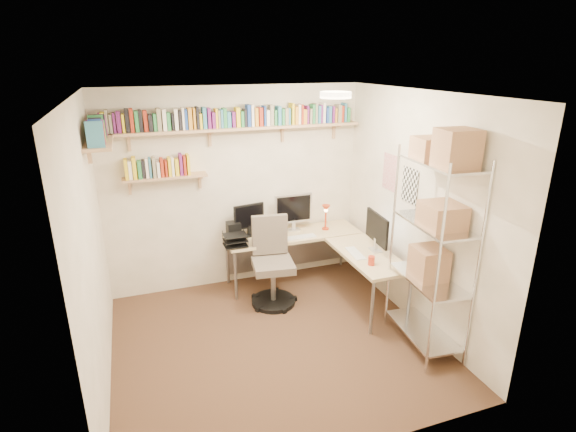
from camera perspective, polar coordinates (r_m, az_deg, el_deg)
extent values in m
plane|color=#49331F|center=(4.85, -1.72, -15.66)|extent=(3.20, 3.20, 0.00)
cube|color=beige|center=(5.64, -6.56, 3.43)|extent=(3.20, 0.04, 2.50)
cube|color=beige|center=(4.11, -23.71, -4.30)|extent=(0.04, 3.00, 2.50)
cube|color=beige|center=(4.96, 16.01, 0.54)|extent=(0.04, 3.00, 2.50)
cube|color=beige|center=(3.01, 7.06, -11.49)|extent=(3.20, 0.04, 2.50)
cube|color=white|center=(3.99, -2.09, 15.25)|extent=(3.20, 3.00, 0.04)
cube|color=silver|center=(5.31, 12.84, 5.41)|extent=(0.01, 0.30, 0.42)
cube|color=white|center=(5.00, 15.20, 3.77)|extent=(0.01, 0.28, 0.38)
cylinder|color=#FFEAC6|center=(4.43, 6.07, 15.05)|extent=(0.30, 0.30, 0.06)
cube|color=tan|center=(5.36, -6.56, 11.03)|extent=(3.05, 0.25, 0.03)
cube|color=tan|center=(4.81, -22.87, 8.71)|extent=(0.25, 1.00, 0.03)
cube|color=tan|center=(5.36, -15.31, 4.79)|extent=(0.95, 0.20, 0.02)
cube|color=tan|center=(5.30, -19.59, 9.19)|extent=(0.03, 0.20, 0.20)
cube|color=tan|center=(5.37, -9.85, 10.14)|extent=(0.03, 0.20, 0.20)
cube|color=tan|center=(5.60, -0.60, 10.77)|extent=(0.03, 0.20, 0.20)
cube|color=tan|center=(5.86, 6.01, 11.06)|extent=(0.03, 0.20, 0.20)
cube|color=#6D1D69|center=(5.21, -22.80, 10.79)|extent=(0.02, 0.14, 0.21)
cube|color=yellow|center=(5.21, -22.43, 10.88)|extent=(0.04, 0.14, 0.22)
cube|color=gray|center=(5.21, -22.02, 11.08)|extent=(0.03, 0.13, 0.25)
cube|color=gray|center=(5.21, -21.58, 10.85)|extent=(0.03, 0.14, 0.20)
cube|color=#6D1D69|center=(5.21, -21.19, 10.96)|extent=(0.02, 0.11, 0.21)
cube|color=#6D1D69|center=(5.21, -20.69, 11.11)|extent=(0.04, 0.11, 0.22)
cube|color=yellow|center=(5.21, -20.19, 11.00)|extent=(0.03, 0.13, 0.19)
cube|color=black|center=(5.20, -19.73, 11.35)|extent=(0.04, 0.13, 0.25)
cube|color=#A62A16|center=(5.20, -19.24, 11.41)|extent=(0.04, 0.14, 0.25)
cube|color=#2B8243|center=(5.21, -18.67, 11.32)|extent=(0.04, 0.12, 0.22)
cube|color=black|center=(5.21, -18.22, 11.41)|extent=(0.03, 0.13, 0.23)
cube|color=#A62A16|center=(5.21, -17.65, 11.43)|extent=(0.04, 0.11, 0.22)
cube|color=black|center=(5.21, -17.08, 11.26)|extent=(0.04, 0.14, 0.18)
cube|color=#2B8243|center=(5.22, -16.55, 11.34)|extent=(0.04, 0.13, 0.19)
cube|color=gray|center=(5.22, -16.09, 11.70)|extent=(0.04, 0.15, 0.24)
cube|color=white|center=(5.22, -15.46, 11.70)|extent=(0.04, 0.14, 0.23)
cube|color=#2B8243|center=(5.23, -14.94, 11.54)|extent=(0.04, 0.13, 0.19)
cube|color=black|center=(5.23, -14.45, 11.52)|extent=(0.02, 0.11, 0.18)
cube|color=white|center=(5.23, -14.06, 11.83)|extent=(0.04, 0.13, 0.23)
cube|color=black|center=(5.24, -13.59, 11.76)|extent=(0.03, 0.15, 0.21)
cube|color=white|center=(5.24, -13.23, 11.95)|extent=(0.02, 0.15, 0.24)
cube|color=#1D3F96|center=(5.24, -12.87, 11.89)|extent=(0.03, 0.13, 0.22)
cube|color=orange|center=(5.25, -12.38, 12.00)|extent=(0.04, 0.13, 0.23)
cube|color=orange|center=(5.25, -11.87, 12.03)|extent=(0.02, 0.13, 0.23)
cube|color=black|center=(5.26, -11.46, 12.13)|extent=(0.03, 0.14, 0.24)
cube|color=yellow|center=(5.27, -11.08, 11.76)|extent=(0.03, 0.13, 0.17)
cube|color=teal|center=(5.27, -10.61, 12.15)|extent=(0.04, 0.12, 0.24)
cube|color=#6D1D69|center=(5.28, -10.05, 12.14)|extent=(0.04, 0.14, 0.23)
cube|color=#6D1D69|center=(5.29, -9.50, 11.93)|extent=(0.04, 0.14, 0.18)
cube|color=yellow|center=(5.29, -9.14, 12.16)|extent=(0.02, 0.13, 0.22)
cube|color=gray|center=(5.30, -8.82, 12.08)|extent=(0.02, 0.13, 0.20)
cube|color=teal|center=(5.31, -8.49, 12.16)|extent=(0.03, 0.13, 0.21)
cube|color=#2B8243|center=(5.31, -8.10, 12.25)|extent=(0.04, 0.14, 0.22)
cube|color=teal|center=(5.33, -7.58, 12.06)|extent=(0.04, 0.12, 0.18)
cube|color=#6D1D69|center=(5.34, -7.00, 12.10)|extent=(0.04, 0.12, 0.18)
cube|color=yellow|center=(5.35, -6.46, 12.38)|extent=(0.04, 0.13, 0.22)
cube|color=#2B8243|center=(5.36, -5.92, 12.17)|extent=(0.03, 0.13, 0.18)
cube|color=black|center=(5.37, -5.52, 12.31)|extent=(0.03, 0.12, 0.20)
cube|color=#1D3F96|center=(5.37, -5.09, 12.60)|extent=(0.04, 0.13, 0.25)
cube|color=white|center=(5.39, -4.62, 12.62)|extent=(0.03, 0.12, 0.25)
cube|color=orange|center=(5.40, -4.13, 12.44)|extent=(0.04, 0.12, 0.21)
cube|color=#A62A16|center=(5.41, -3.59, 12.49)|extent=(0.04, 0.14, 0.21)
cube|color=#1D3F96|center=(5.43, -3.10, 12.61)|extent=(0.02, 0.14, 0.23)
cube|color=white|center=(5.44, -2.71, 12.37)|extent=(0.04, 0.14, 0.18)
cube|color=gray|center=(5.45, -2.18, 12.69)|extent=(0.04, 0.11, 0.24)
cube|color=#2B8243|center=(5.47, -1.71, 12.40)|extent=(0.03, 0.11, 0.18)
cube|color=teal|center=(5.48, -1.26, 12.65)|extent=(0.04, 0.15, 0.22)
cube|color=#2B8243|center=(5.50, -0.78, 12.51)|extent=(0.03, 0.14, 0.19)
cube|color=gray|center=(5.51, -0.32, 12.55)|extent=(0.04, 0.12, 0.19)
cube|color=teal|center=(5.52, 0.05, 12.56)|extent=(0.02, 0.11, 0.19)
cube|color=yellow|center=(5.53, 0.45, 12.87)|extent=(0.03, 0.14, 0.25)
cube|color=orange|center=(5.55, 0.90, 12.68)|extent=(0.04, 0.14, 0.21)
cube|color=white|center=(5.57, 1.32, 12.80)|extent=(0.03, 0.11, 0.23)
cube|color=#A62A16|center=(5.58, 1.63, 12.82)|extent=(0.02, 0.14, 0.23)
cube|color=orange|center=(5.59, 1.99, 12.53)|extent=(0.04, 0.13, 0.17)
cube|color=#6D1D69|center=(5.61, 2.37, 12.75)|extent=(0.02, 0.12, 0.21)
cube|color=gray|center=(5.62, 2.71, 12.59)|extent=(0.03, 0.15, 0.18)
cube|color=#2B8243|center=(5.63, 3.09, 12.85)|extent=(0.03, 0.13, 0.23)
cube|color=gray|center=(5.65, 3.42, 12.89)|extent=(0.03, 0.13, 0.23)
cube|color=teal|center=(5.66, 3.78, 12.78)|extent=(0.03, 0.15, 0.21)
cube|color=#6D1D69|center=(5.67, 4.09, 12.82)|extent=(0.03, 0.12, 0.22)
cube|color=white|center=(5.69, 4.41, 12.94)|extent=(0.03, 0.13, 0.24)
cube|color=#1D3F96|center=(5.71, 4.79, 12.68)|extent=(0.02, 0.15, 0.19)
cube|color=teal|center=(5.72, 5.16, 12.75)|extent=(0.04, 0.13, 0.20)
cube|color=#6D1D69|center=(5.74, 5.56, 12.76)|extent=(0.03, 0.15, 0.20)
cube|color=orange|center=(5.76, 5.87, 12.63)|extent=(0.02, 0.13, 0.17)
cube|color=gray|center=(5.77, 6.33, 12.83)|extent=(0.04, 0.15, 0.21)
cube|color=#A62A16|center=(5.79, 6.71, 12.79)|extent=(0.03, 0.14, 0.20)
cube|color=teal|center=(5.81, 7.08, 12.94)|extent=(0.03, 0.13, 0.23)
cube|color=#2B8243|center=(5.83, 7.48, 12.67)|extent=(0.04, 0.12, 0.17)
cube|color=teal|center=(4.36, -23.31, 9.47)|extent=(0.15, 0.03, 0.23)
cube|color=white|center=(4.40, -23.27, 9.41)|extent=(0.13, 0.04, 0.21)
cube|color=teal|center=(4.45, -23.22, 9.31)|extent=(0.14, 0.03, 0.18)
cube|color=#A62A16|center=(4.49, -23.20, 9.38)|extent=(0.15, 0.03, 0.18)
cube|color=#1D3F96|center=(4.51, -23.22, 9.76)|extent=(0.11, 0.03, 0.23)
cube|color=#6D1D69|center=(4.55, -23.20, 9.75)|extent=(0.15, 0.03, 0.22)
cube|color=black|center=(4.59, -23.19, 9.92)|extent=(0.11, 0.04, 0.24)
cube|color=orange|center=(4.63, -23.13, 9.70)|extent=(0.15, 0.02, 0.19)
cube|color=#2B8243|center=(4.66, -23.13, 9.95)|extent=(0.12, 0.02, 0.22)
cube|color=#2B8243|center=(4.71, -23.13, 10.19)|extent=(0.13, 0.04, 0.25)
cube|color=gray|center=(4.75, -23.06, 9.91)|extent=(0.13, 0.02, 0.19)
cube|color=#2B8243|center=(4.79, -23.05, 9.99)|extent=(0.15, 0.04, 0.19)
cube|color=#2B8243|center=(4.84, -23.05, 10.30)|extent=(0.12, 0.04, 0.23)
cube|color=black|center=(4.89, -23.03, 10.42)|extent=(0.15, 0.04, 0.23)
cube|color=white|center=(4.94, -22.97, 10.22)|extent=(0.14, 0.02, 0.19)
cube|color=#A62A16|center=(4.97, -22.97, 10.41)|extent=(0.11, 0.03, 0.21)
cube|color=#2B8243|center=(5.02, -22.96, 10.55)|extent=(0.14, 0.04, 0.22)
cube|color=#6D1D69|center=(5.07, -22.93, 10.50)|extent=(0.15, 0.04, 0.20)
cube|color=teal|center=(5.12, -22.91, 10.60)|extent=(0.12, 0.04, 0.21)
cube|color=#A62A16|center=(5.16, -22.88, 10.61)|extent=(0.14, 0.04, 0.20)
cube|color=#A62A16|center=(5.21, -22.85, 10.61)|extent=(0.12, 0.04, 0.18)
cube|color=yellow|center=(5.32, -19.86, 5.62)|extent=(0.04, 0.14, 0.23)
cube|color=white|center=(5.32, -19.42, 5.56)|extent=(0.04, 0.13, 0.21)
cube|color=yellow|center=(5.32, -18.94, 5.82)|extent=(0.04, 0.14, 0.24)
cube|color=#2B8243|center=(5.32, -18.34, 5.63)|extent=(0.04, 0.12, 0.20)
cube|color=black|center=(5.32, -17.91, 5.70)|extent=(0.03, 0.12, 0.20)
cube|color=white|center=(5.32, -17.49, 5.85)|extent=(0.03, 0.11, 0.22)
cube|color=teal|center=(5.32, -17.12, 5.90)|extent=(0.02, 0.12, 0.22)
cube|color=gray|center=(5.32, -16.66, 5.98)|extent=(0.03, 0.14, 0.23)
cube|color=white|center=(5.33, -16.17, 5.74)|extent=(0.03, 0.14, 0.17)
cube|color=#A62A16|center=(5.33, -15.73, 5.99)|extent=(0.03, 0.13, 0.21)
cube|color=#A62A16|center=(5.34, -15.26, 5.89)|extent=(0.03, 0.15, 0.18)
cube|color=yellow|center=(5.34, -14.84, 6.10)|extent=(0.03, 0.13, 0.22)
cube|color=white|center=(5.34, -14.46, 6.11)|extent=(0.03, 0.13, 0.21)
cube|color=yellow|center=(5.35, -13.95, 6.07)|extent=(0.04, 0.11, 0.19)
cube|color=#6D1D69|center=(5.34, -13.47, 6.42)|extent=(0.03, 0.12, 0.25)
cube|color=#A62A16|center=(5.35, -13.03, 6.31)|extent=(0.03, 0.14, 0.22)
cube|color=yellow|center=(5.35, -12.59, 6.43)|extent=(0.03, 0.15, 0.23)
cube|color=beige|center=(5.75, 0.63, -2.40)|extent=(1.72, 0.54, 0.04)
cube|color=beige|center=(5.25, 10.07, -4.92)|extent=(0.54, 1.18, 0.04)
cylinder|color=gray|center=(5.48, -6.66, -7.54)|extent=(0.04, 0.04, 0.64)
cylinder|color=gray|center=(5.88, -7.68, -5.63)|extent=(0.04, 0.04, 0.64)
cylinder|color=gray|center=(6.37, 6.83, -3.56)|extent=(0.04, 0.04, 0.64)
cylinder|color=gray|center=(4.88, 10.63, -11.36)|extent=(0.04, 0.04, 0.64)
cylinder|color=gray|center=(5.10, 15.12, -10.29)|extent=(0.04, 0.04, 0.64)
cube|color=gray|center=(6.07, -0.15, -4.17)|extent=(1.63, 0.02, 0.50)
cube|color=silver|center=(5.75, 0.69, 0.97)|extent=(0.50, 0.03, 0.38)
cube|color=black|center=(5.74, 0.76, 0.92)|extent=(0.45, 0.00, 0.33)
cube|color=black|center=(5.60, -4.98, -0.02)|extent=(0.40, 0.03, 0.31)
cube|color=black|center=(5.23, 11.23, -1.53)|extent=(0.03, 0.53, 0.34)
cube|color=silver|center=(5.22, 11.06, -1.55)|extent=(0.00, 0.47, 0.30)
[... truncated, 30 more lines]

